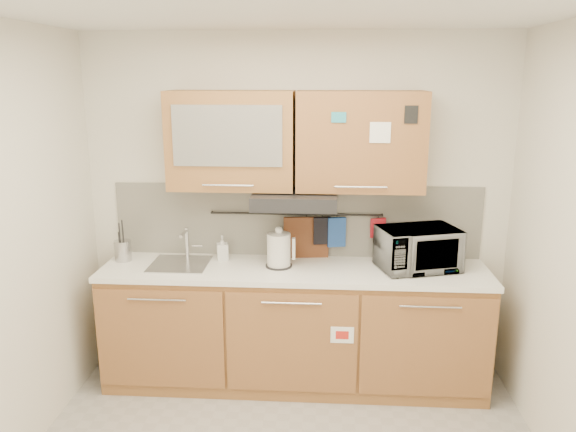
# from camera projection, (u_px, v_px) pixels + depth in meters

# --- Properties ---
(ceiling) EXTENTS (3.20, 3.20, 0.00)m
(ceiling) POSITION_uv_depth(u_px,v_px,m) (280.00, 3.00, 2.53)
(ceiling) COLOR white
(ceiling) RESTS_ON wall_back
(wall_back) EXTENTS (3.20, 0.00, 3.20)m
(wall_back) POSITION_uv_depth(u_px,v_px,m) (296.00, 207.00, 4.30)
(wall_back) COLOR silver
(wall_back) RESTS_ON ground
(base_cabinet) EXTENTS (2.80, 0.64, 0.88)m
(base_cabinet) POSITION_uv_depth(u_px,v_px,m) (294.00, 332.00, 4.22)
(base_cabinet) COLOR #9A6036
(base_cabinet) RESTS_ON floor
(countertop) EXTENTS (2.82, 0.62, 0.04)m
(countertop) POSITION_uv_depth(u_px,v_px,m) (294.00, 270.00, 4.10)
(countertop) COLOR white
(countertop) RESTS_ON base_cabinet
(backsplash) EXTENTS (2.80, 0.02, 0.56)m
(backsplash) POSITION_uv_depth(u_px,v_px,m) (296.00, 220.00, 4.31)
(backsplash) COLOR silver
(backsplash) RESTS_ON countertop
(upper_cabinets) EXTENTS (1.82, 0.37, 0.70)m
(upper_cabinets) POSITION_uv_depth(u_px,v_px,m) (295.00, 141.00, 4.00)
(upper_cabinets) COLOR #9A6036
(upper_cabinets) RESTS_ON wall_back
(range_hood) EXTENTS (0.60, 0.46, 0.10)m
(range_hood) POSITION_uv_depth(u_px,v_px,m) (295.00, 199.00, 4.03)
(range_hood) COLOR black
(range_hood) RESTS_ON upper_cabinets
(sink) EXTENTS (0.42, 0.40, 0.26)m
(sink) POSITION_uv_depth(u_px,v_px,m) (180.00, 264.00, 4.16)
(sink) COLOR silver
(sink) RESTS_ON countertop
(utensil_rail) EXTENTS (1.30, 0.02, 0.02)m
(utensil_rail) POSITION_uv_depth(u_px,v_px,m) (296.00, 214.00, 4.26)
(utensil_rail) COLOR black
(utensil_rail) RESTS_ON backsplash
(utensil_crock) EXTENTS (0.15, 0.15, 0.31)m
(utensil_crock) POSITION_uv_depth(u_px,v_px,m) (123.00, 250.00, 4.23)
(utensil_crock) COLOR #AEAEB2
(utensil_crock) RESTS_ON countertop
(kettle) EXTENTS (0.22, 0.19, 0.30)m
(kettle) POSITION_uv_depth(u_px,v_px,m) (279.00, 251.00, 4.09)
(kettle) COLOR silver
(kettle) RESTS_ON countertop
(toaster) EXTENTS (0.28, 0.21, 0.19)m
(toaster) POSITION_uv_depth(u_px,v_px,m) (402.00, 256.00, 4.04)
(toaster) COLOR black
(toaster) RESTS_ON countertop
(microwave) EXTENTS (0.63, 0.52, 0.30)m
(microwave) POSITION_uv_depth(u_px,v_px,m) (418.00, 249.00, 4.03)
(microwave) COLOR #999999
(microwave) RESTS_ON countertop
(soap_bottle) EXTENTS (0.10, 0.10, 0.18)m
(soap_bottle) POSITION_uv_depth(u_px,v_px,m) (222.00, 248.00, 4.26)
(soap_bottle) COLOR #999999
(soap_bottle) RESTS_ON countertop
(cutting_board) EXTENTS (0.34, 0.06, 0.43)m
(cutting_board) POSITION_uv_depth(u_px,v_px,m) (306.00, 244.00, 4.30)
(cutting_board) COLOR brown
(cutting_board) RESTS_ON utensil_rail
(oven_mitt) EXTENTS (0.14, 0.06, 0.23)m
(oven_mitt) POSITION_uv_depth(u_px,v_px,m) (337.00, 232.00, 4.26)
(oven_mitt) COLOR navy
(oven_mitt) RESTS_ON utensil_rail
(dark_pouch) EXTENTS (0.14, 0.06, 0.21)m
(dark_pouch) POSITION_uv_depth(u_px,v_px,m) (322.00, 231.00, 4.26)
(dark_pouch) COLOR black
(dark_pouch) RESTS_ON utensil_rail
(pot_holder) EXTENTS (0.12, 0.06, 0.15)m
(pot_holder) POSITION_uv_depth(u_px,v_px,m) (378.00, 228.00, 4.23)
(pot_holder) COLOR #B01723
(pot_holder) RESTS_ON utensil_rail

